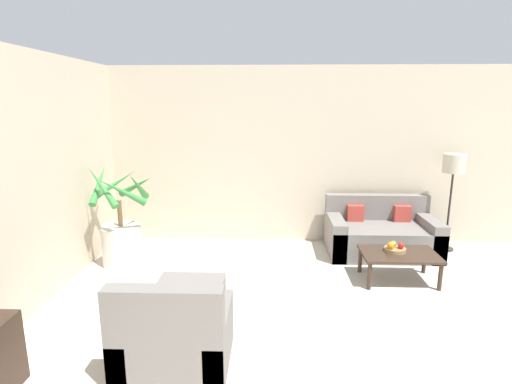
# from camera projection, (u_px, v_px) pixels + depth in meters

# --- Properties ---
(wall_back) EXTENTS (8.60, 0.06, 2.70)m
(wall_back) POSITION_uv_depth(u_px,v_px,m) (338.00, 156.00, 6.13)
(wall_back) COLOR beige
(wall_back) RESTS_ON ground_plane
(potted_palm) EXTENTS (0.89, 0.90, 1.39)m
(potted_palm) POSITION_uv_depth(u_px,v_px,m) (122.00, 233.00, 5.36)
(potted_palm) COLOR beige
(potted_palm) RESTS_ON ground_plane
(sofa_loveseat) EXTENTS (1.54, 0.88, 0.80)m
(sofa_loveseat) POSITION_uv_depth(u_px,v_px,m) (381.00, 235.00, 5.82)
(sofa_loveseat) COLOR slate
(sofa_loveseat) RESTS_ON ground_plane
(floor_lamp) EXTENTS (0.31, 0.31, 1.44)m
(floor_lamp) POSITION_uv_depth(u_px,v_px,m) (454.00, 170.00, 5.74)
(floor_lamp) COLOR #2D2823
(floor_lamp) RESTS_ON ground_plane
(coffee_table) EXTENTS (0.91, 0.59, 0.36)m
(coffee_table) POSITION_uv_depth(u_px,v_px,m) (399.00, 256.00, 4.88)
(coffee_table) COLOR #38281E
(coffee_table) RESTS_ON ground_plane
(fruit_bowl) EXTENTS (0.26, 0.26, 0.05)m
(fruit_bowl) POSITION_uv_depth(u_px,v_px,m) (395.00, 250.00, 4.91)
(fruit_bowl) COLOR #997A4C
(fruit_bowl) RESTS_ON coffee_table
(apple_red) EXTENTS (0.08, 0.08, 0.08)m
(apple_red) POSITION_uv_depth(u_px,v_px,m) (401.00, 246.00, 4.88)
(apple_red) COLOR red
(apple_red) RESTS_ON fruit_bowl
(apple_green) EXTENTS (0.07, 0.07, 0.07)m
(apple_green) POSITION_uv_depth(u_px,v_px,m) (393.00, 244.00, 4.94)
(apple_green) COLOR olive
(apple_green) RESTS_ON fruit_bowl
(orange_fruit) EXTENTS (0.09, 0.09, 0.09)m
(orange_fruit) POSITION_uv_depth(u_px,v_px,m) (391.00, 245.00, 4.87)
(orange_fruit) COLOR orange
(orange_fruit) RESTS_ON fruit_bowl
(armchair) EXTENTS (0.90, 0.79, 0.84)m
(armchair) POSITION_uv_depth(u_px,v_px,m) (174.00, 337.00, 3.30)
(armchair) COLOR slate
(armchair) RESTS_ON ground_plane
(ottoman) EXTENTS (0.67, 0.47, 0.38)m
(ottoman) POSITION_uv_depth(u_px,v_px,m) (191.00, 299.00, 4.09)
(ottoman) COLOR slate
(ottoman) RESTS_ON ground_plane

